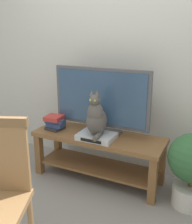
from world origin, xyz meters
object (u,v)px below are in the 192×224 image
media_box (97,136)px  tv (101,100)px  book_stack (55,122)px  potted_plant (192,165)px  tv_stand (98,148)px  cat (96,118)px

media_box → tv: bearing=100.8°
book_stack → potted_plant: 1.43m
tv_stand → cat: 0.39m
tv_stand → tv: (0.00, 0.06, 0.50)m
media_box → cat: size_ratio=0.80×
tv_stand → potted_plant: bearing=-3.7°
tv_stand → tv: tv is taller
potted_plant → book_stack: bearing=179.5°
media_box → potted_plant: potted_plant is taller
media_box → book_stack: (-0.52, 0.05, 0.05)m
cat → book_stack: 0.55m
media_box → book_stack: bearing=174.3°
tv_stand → potted_plant: size_ratio=1.98×
tv_stand → book_stack: bearing=-174.6°
cat → tv_stand: bearing=105.9°
tv_stand → potted_plant: 0.93m
tv → cat: (0.03, -0.17, -0.13)m
tv → book_stack: 0.58m
tv → book_stack: (-0.49, -0.11, -0.28)m
cat → book_stack: size_ratio=2.08×
media_box → cat: bearing=-85.3°
cat → media_box: bearing=94.7°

